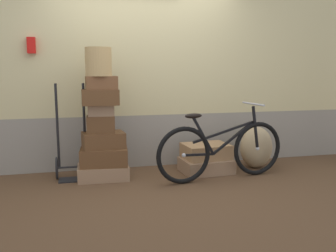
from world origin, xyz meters
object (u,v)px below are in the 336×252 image
at_px(suitcase_7, 206,165).
at_px(wicker_basket, 98,62).
at_px(suitcase_8, 206,151).
at_px(burlap_sack, 256,147).
at_px(suitcase_1, 104,157).
at_px(suitcase_6, 101,83).
at_px(suitcase_3, 101,124).
at_px(luggage_trolley, 72,157).
at_px(suitcase_2, 103,140).
at_px(suitcase_5, 100,97).
at_px(suitcase_0, 103,172).
at_px(bicycle, 222,150).
at_px(suitcase_4, 101,110).

relative_size(suitcase_7, wicker_basket, 1.88).
distance_m(suitcase_8, burlap_sack, 0.74).
xyz_separation_m(suitcase_1, suitcase_6, (-0.01, 0.00, 0.91)).
distance_m(suitcase_3, suitcase_7, 1.49).
bearing_deg(luggage_trolley, suitcase_2, -13.73).
bearing_deg(suitcase_8, suitcase_5, 177.63).
distance_m(suitcase_0, suitcase_1, 0.20).
xyz_separation_m(wicker_basket, bicycle, (1.45, -0.37, -1.08)).
bearing_deg(suitcase_3, bicycle, -10.93).
distance_m(suitcase_2, suitcase_8, 1.37).
bearing_deg(suitcase_1, suitcase_6, 164.10).
distance_m(suitcase_0, suitcase_3, 0.60).
distance_m(suitcase_3, burlap_sack, 2.15).
relative_size(luggage_trolley, burlap_sack, 2.08).
distance_m(suitcase_7, burlap_sack, 0.78).
bearing_deg(burlap_sack, suitcase_0, -178.99).
bearing_deg(suitcase_5, suitcase_6, 43.92).
height_order(suitcase_6, luggage_trolley, suitcase_6).
bearing_deg(suitcase_8, wicker_basket, 176.92).
xyz_separation_m(suitcase_2, luggage_trolley, (-0.38, 0.09, -0.21)).
distance_m(suitcase_3, bicycle, 1.53).
height_order(suitcase_0, suitcase_2, suitcase_2).
height_order(suitcase_1, wicker_basket, wicker_basket).
relative_size(suitcase_2, suitcase_6, 1.36).
distance_m(suitcase_1, suitcase_3, 0.41).
bearing_deg(suitcase_7, suitcase_8, 68.37).
bearing_deg(suitcase_5, bicycle, -13.25).
height_order(suitcase_2, suitcase_4, suitcase_4).
height_order(suitcase_0, suitcase_5, suitcase_5).
bearing_deg(suitcase_0, suitcase_7, 1.31).
distance_m(suitcase_0, suitcase_7, 1.35).
bearing_deg(suitcase_0, suitcase_1, 8.16).
height_order(suitcase_4, luggage_trolley, luggage_trolley).
distance_m(suitcase_1, suitcase_2, 0.21).
distance_m(suitcase_2, suitcase_7, 1.40).
height_order(suitcase_6, suitcase_8, suitcase_6).
bearing_deg(suitcase_4, suitcase_0, -81.59).
height_order(suitcase_5, suitcase_6, suitcase_6).
relative_size(suitcase_2, suitcase_5, 1.16).
distance_m(suitcase_7, bicycle, 0.45).
bearing_deg(wicker_basket, suitcase_8, 1.11).
bearing_deg(suitcase_6, bicycle, -16.44).
bearing_deg(suitcase_6, burlap_sack, -1.00).
bearing_deg(suitcase_1, bicycle, -8.59).
xyz_separation_m(suitcase_0, suitcase_4, (-0.00, 0.03, 0.78)).
distance_m(suitcase_2, suitcase_4, 0.38).
xyz_separation_m(suitcase_2, suitcase_8, (1.35, -0.00, -0.21)).
bearing_deg(suitcase_6, suitcase_7, -2.74).
relative_size(suitcase_6, burlap_sack, 0.64).
height_order(suitcase_1, suitcase_7, suitcase_1).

